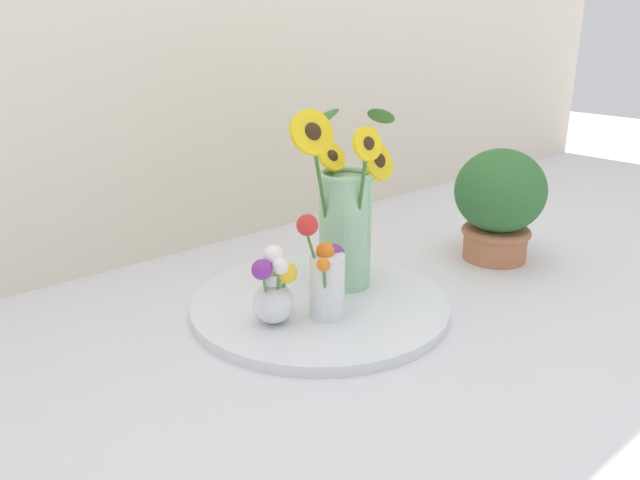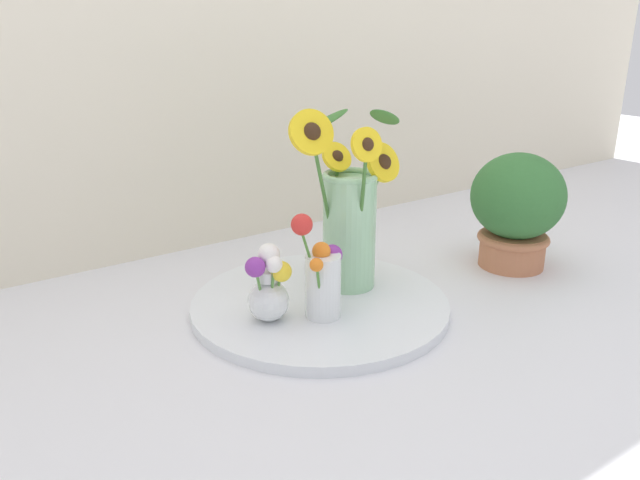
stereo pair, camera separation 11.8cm
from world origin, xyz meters
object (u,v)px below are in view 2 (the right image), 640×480
mason_jar_sunflowers (349,218)px  vase_bulb_right (269,289)px  serving_tray (320,305)px  potted_plant (517,207)px  vase_small_center (322,276)px

mason_jar_sunflowers → vase_bulb_right: bearing=-167.9°
serving_tray → potted_plant: potted_plant is taller
vase_bulb_right → vase_small_center: bearing=-23.3°
serving_tray → mason_jar_sunflowers: size_ratio=1.32×
serving_tray → vase_small_center: (-0.04, -0.06, 0.09)m
vase_small_center → potted_plant: size_ratio=0.77×
mason_jar_sunflowers → vase_bulb_right: 0.24m
vase_small_center → vase_bulb_right: (-0.09, 0.04, -0.02)m
vase_bulb_right → serving_tray: bearing=8.8°
potted_plant → vase_small_center: bearing=179.4°
potted_plant → serving_tray: bearing=172.7°
vase_bulb_right → potted_plant: bearing=-4.0°
mason_jar_sunflowers → potted_plant: bearing=-12.4°
mason_jar_sunflowers → vase_bulb_right: mason_jar_sunflowers is taller
mason_jar_sunflowers → vase_bulb_right: (-0.21, -0.05, -0.08)m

